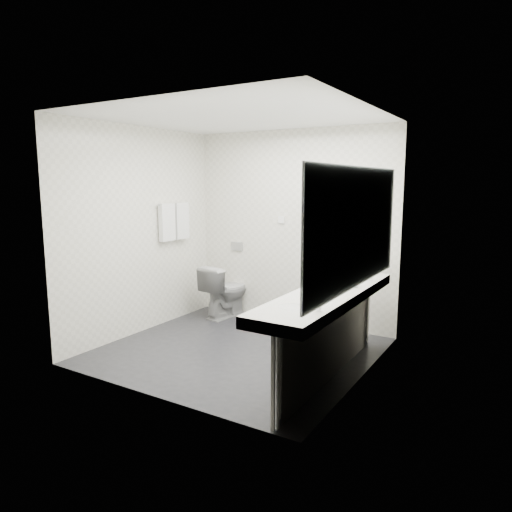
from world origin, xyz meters
The scene contains 31 objects.
floor centered at (0.00, 0.00, 0.00)m, with size 2.80×2.80×0.00m, color #25252A.
ceiling centered at (0.00, 0.00, 2.50)m, with size 2.80×2.80×0.00m, color white.
wall_back centered at (0.00, 1.30, 1.25)m, with size 2.80×2.80×0.00m, color white.
wall_front centered at (0.00, -1.30, 1.25)m, with size 2.80×2.80×0.00m, color white.
wall_left centered at (-1.40, 0.00, 1.25)m, with size 2.60×2.60×0.00m, color white.
wall_right centered at (1.40, 0.00, 1.25)m, with size 2.60×2.60×0.00m, color white.
vanity_counter centered at (1.12, -0.20, 0.80)m, with size 0.55×2.20×0.10m, color white.
vanity_panel centered at (1.15, -0.20, 0.38)m, with size 0.03×2.15×0.75m, color gray.
vanity_post_near centered at (1.18, -1.24, 0.38)m, with size 0.06×0.06×0.75m, color silver.
vanity_post_far centered at (1.18, 0.84, 0.38)m, with size 0.06×0.06×0.75m, color silver.
mirror centered at (1.39, -0.20, 1.45)m, with size 0.02×2.20×1.05m, color #B2BCC6.
basin_near centered at (1.12, -0.85, 0.83)m, with size 0.40×0.31×0.05m, color white.
basin_far centered at (1.12, 0.45, 0.83)m, with size 0.40×0.31×0.05m, color white.
faucet_near centered at (1.32, -0.85, 0.92)m, with size 0.04×0.04×0.15m, color silver.
faucet_far centered at (1.32, 0.45, 0.92)m, with size 0.04×0.04×0.15m, color silver.
soap_bottle_a centered at (1.15, -0.16, 0.90)m, with size 0.05×0.05×0.10m, color silver.
soap_bottle_b centered at (1.08, -0.02, 0.90)m, with size 0.08×0.08×0.10m, color silver.
glass_left centered at (1.28, 0.09, 0.91)m, with size 0.06×0.06×0.11m, color silver.
glass_right centered at (1.23, 0.07, 0.90)m, with size 0.06×0.06×0.11m, color silver.
toilet centered at (-0.87, 1.03, 0.36)m, with size 0.40×0.71×0.72m, color white.
flush_plate centered at (-0.85, 1.29, 0.95)m, with size 0.18×0.02×0.12m, color #B2B5BA.
pedal_bin centered at (0.15, 0.69, 0.12)m, with size 0.18×0.18×0.25m, color #B2B5BA.
bin_lid centered at (0.15, 0.69, 0.26)m, with size 0.18×0.18×0.01m, color #B2B5BA.
towel_rail centered at (-1.35, 0.55, 1.55)m, with size 0.02×0.02×0.62m, color silver.
towel_near centered at (-1.34, 0.41, 1.33)m, with size 0.07×0.24×0.48m, color white.
towel_far centered at (-1.34, 0.69, 1.33)m, with size 0.07×0.24×0.48m, color white.
dryer_cradle centered at (0.25, 1.27, 1.50)m, with size 0.10×0.04×0.14m, color gray.
dryer_barrel centered at (0.25, 1.20, 1.53)m, with size 0.08×0.08×0.14m, color gray.
dryer_cord centered at (0.25, 1.26, 1.25)m, with size 0.02×0.02×0.35m, color black.
switch_plate_a centered at (-0.15, 1.29, 1.35)m, with size 0.09×0.02×0.09m, color white.
switch_plate_b centered at (0.55, 1.29, 1.35)m, with size 0.09×0.02×0.09m, color white.
Camera 1 is at (2.70, -4.08, 1.84)m, focal length 32.57 mm.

